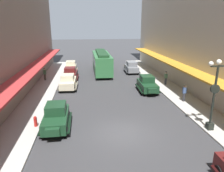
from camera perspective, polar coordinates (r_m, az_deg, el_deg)
ground_plane at (r=15.43m, az=2.84°, el=-12.78°), size 200.00×200.00×0.00m
sidewalk_left at (r=16.03m, az=-25.37°, el=-13.00°), size 3.00×60.00×0.15m
sidewalk_right at (r=18.15m, az=27.24°, el=-9.76°), size 3.00×60.00×0.15m
parked_car_0 at (r=25.69m, az=-11.90°, el=1.24°), size 2.24×4.30×1.84m
parked_car_1 at (r=33.87m, az=5.34°, el=5.18°), size 2.19×4.28×1.84m
parked_car_3 at (r=29.88m, az=-11.31°, el=3.40°), size 2.22×4.29×1.84m
parked_car_4 at (r=24.50m, az=9.60°, el=0.63°), size 2.26×4.30×1.84m
parked_car_5 at (r=34.64m, az=-11.18°, el=5.19°), size 2.17×4.27×1.84m
parked_car_6 at (r=16.31m, az=-15.03°, el=-7.97°), size 2.19×4.28×1.84m
streetcar at (r=33.28m, az=-2.83°, el=6.71°), size 2.55×9.61×3.46m
lamp_post_with_clock at (r=16.20m, az=26.21°, el=-1.59°), size 1.42×0.44×5.16m
fire_hydrant at (r=16.88m, az=-20.19°, el=-9.03°), size 0.24×0.24×0.82m
pedestrian_0 at (r=21.89m, az=19.17°, el=-1.82°), size 0.36×0.28×1.67m
pedestrian_1 at (r=27.33m, az=14.50°, el=2.13°), size 0.36×0.28×1.67m
pedestrian_2 at (r=30.09m, az=-17.89°, el=3.15°), size 0.36×0.28×1.67m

